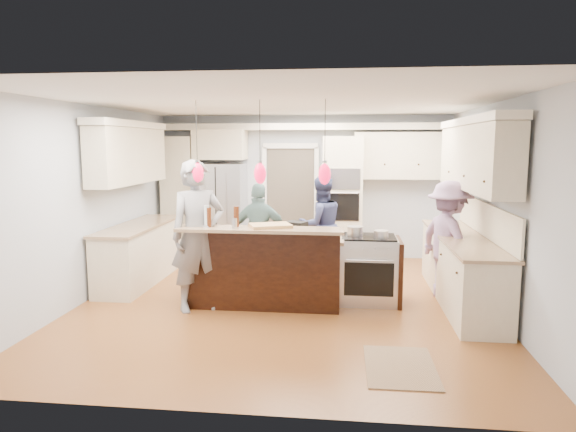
% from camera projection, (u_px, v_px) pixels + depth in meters
% --- Properties ---
extents(ground_plane, '(6.00, 6.00, 0.00)m').
position_uv_depth(ground_plane, '(285.00, 302.00, 7.09)').
color(ground_plane, '#A1662C').
rests_on(ground_plane, ground).
extents(room_shell, '(5.54, 6.04, 2.72)m').
position_uv_depth(room_shell, '(285.00, 170.00, 6.84)').
color(room_shell, '#B2BCC6').
rests_on(room_shell, ground).
extents(refrigerator, '(0.90, 0.70, 1.80)m').
position_uv_depth(refrigerator, '(221.00, 211.00, 9.73)').
color(refrigerator, '#B7B7BC').
rests_on(refrigerator, ground).
extents(oven_column, '(0.72, 0.69, 2.30)m').
position_uv_depth(oven_column, '(342.00, 199.00, 9.47)').
color(oven_column, beige).
rests_on(oven_column, ground).
extents(back_upper_cabinets, '(5.30, 0.61, 2.54)m').
position_uv_depth(back_upper_cabinets, '(263.00, 170.00, 9.66)').
color(back_upper_cabinets, beige).
rests_on(back_upper_cabinets, ground).
extents(right_counter_run, '(0.64, 3.10, 2.51)m').
position_uv_depth(right_counter_run, '(466.00, 226.00, 6.96)').
color(right_counter_run, beige).
rests_on(right_counter_run, ground).
extents(left_cabinets, '(0.64, 2.30, 2.51)m').
position_uv_depth(left_cabinets, '(136.00, 216.00, 8.00)').
color(left_cabinets, beige).
rests_on(left_cabinets, ground).
extents(kitchen_island, '(2.10, 1.46, 1.12)m').
position_uv_depth(kitchen_island, '(268.00, 266.00, 7.12)').
color(kitchen_island, black).
rests_on(kitchen_island, ground).
extents(island_range, '(0.82, 0.71, 0.92)m').
position_uv_depth(island_range, '(370.00, 269.00, 7.04)').
color(island_range, '#B7B7BC').
rests_on(island_range, ground).
extents(pendant_lights, '(1.75, 0.15, 1.03)m').
position_uv_depth(pendant_lights, '(260.00, 173.00, 6.36)').
color(pendant_lights, black).
rests_on(pendant_lights, ground).
extents(person_bar_end, '(0.86, 0.79, 1.96)m').
position_uv_depth(person_bar_end, '(198.00, 236.00, 6.63)').
color(person_bar_end, gray).
rests_on(person_bar_end, ground).
extents(person_far_left, '(0.99, 0.91, 1.64)m').
position_uv_depth(person_far_left, '(320.00, 226.00, 8.50)').
color(person_far_left, navy).
rests_on(person_far_left, ground).
extents(person_far_right, '(0.92, 0.39, 1.57)m').
position_uv_depth(person_far_right, '(260.00, 234.00, 7.90)').
color(person_far_right, slate).
rests_on(person_far_right, ground).
extents(person_range_side, '(1.06, 1.24, 1.66)m').
position_uv_depth(person_range_side, '(449.00, 240.00, 7.14)').
color(person_range_side, '#9677A0').
rests_on(person_range_side, ground).
extents(floor_rug, '(0.68, 0.99, 0.01)m').
position_uv_depth(floor_rug, '(400.00, 367.00, 5.01)').
color(floor_rug, '#9C7A55').
rests_on(floor_rug, ground).
extents(water_bottle, '(0.09, 0.09, 0.28)m').
position_uv_depth(water_bottle, '(207.00, 216.00, 6.48)').
color(water_bottle, silver).
rests_on(water_bottle, kitchen_island).
extents(beer_bottle_a, '(0.07, 0.07, 0.24)m').
position_uv_depth(beer_bottle_a, '(209.00, 217.00, 6.52)').
color(beer_bottle_a, '#49200D').
rests_on(beer_bottle_a, kitchen_island).
extents(beer_bottle_b, '(0.06, 0.06, 0.25)m').
position_uv_depth(beer_bottle_b, '(209.00, 217.00, 6.48)').
color(beer_bottle_b, '#49200D').
rests_on(beer_bottle_b, kitchen_island).
extents(beer_bottle_c, '(0.09, 0.09, 0.26)m').
position_uv_depth(beer_bottle_c, '(236.00, 217.00, 6.50)').
color(beer_bottle_c, '#49200D').
rests_on(beer_bottle_c, kitchen_island).
extents(drink_can, '(0.09, 0.09, 0.13)m').
position_uv_depth(drink_can, '(234.00, 223.00, 6.39)').
color(drink_can, '#B7B7BC').
rests_on(drink_can, kitchen_island).
extents(cutting_board, '(0.60, 0.52, 0.04)m').
position_uv_depth(cutting_board, '(270.00, 226.00, 6.49)').
color(cutting_board, '#DDB066').
rests_on(cutting_board, kitchen_island).
extents(pot_large, '(0.22, 0.22, 0.13)m').
position_uv_depth(pot_large, '(355.00, 231.00, 7.02)').
color(pot_large, '#B7B7BC').
rests_on(pot_large, island_range).
extents(pot_small, '(0.19, 0.19, 0.10)m').
position_uv_depth(pot_small, '(381.00, 234.00, 6.86)').
color(pot_small, '#B7B7BC').
rests_on(pot_small, island_range).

